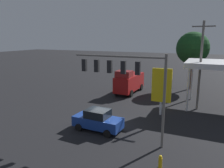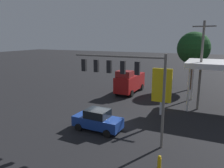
% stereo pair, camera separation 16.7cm
% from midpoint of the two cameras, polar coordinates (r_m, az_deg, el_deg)
% --- Properties ---
extents(ground_plane, '(200.00, 200.00, 0.00)m').
position_cam_midpoint_polar(ground_plane, '(20.81, -2.52, -10.97)').
color(ground_plane, black).
extents(traffic_signal_assembly, '(7.45, 0.43, 7.03)m').
position_cam_midpoint_polar(traffic_signal_assembly, '(16.73, 2.91, 2.62)').
color(traffic_signal_assembly, slate).
rests_on(traffic_signal_assembly, ground).
extents(utility_pole, '(2.40, 0.26, 9.90)m').
position_cam_midpoint_polar(utility_pole, '(26.23, 21.94, 4.86)').
color(utility_pole, slate).
rests_on(utility_pole, ground).
extents(price_sign, '(2.06, 0.27, 5.01)m').
position_cam_midpoint_polar(price_sign, '(23.44, 12.63, -0.59)').
color(price_sign, silver).
rests_on(price_sign, ground).
extents(sedan_far, '(4.48, 2.22, 1.93)m').
position_cam_midpoint_polar(sedan_far, '(19.69, -3.99, -9.38)').
color(sedan_far, navy).
rests_on(sedan_far, ground).
extents(delivery_truck, '(2.74, 6.87, 3.58)m').
position_cam_midpoint_polar(delivery_truck, '(32.49, 4.32, 0.62)').
color(delivery_truck, maroon).
rests_on(delivery_truck, ground).
extents(street_tree, '(5.00, 5.00, 9.01)m').
position_cam_midpoint_polar(street_tree, '(36.30, 20.19, 8.76)').
color(street_tree, '#4C331E').
rests_on(street_tree, ground).
extents(fire_hydrant, '(0.24, 0.24, 0.88)m').
position_cam_midpoint_polar(fire_hydrant, '(14.97, 12.17, -19.22)').
color(fire_hydrant, gold).
rests_on(fire_hydrant, ground).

